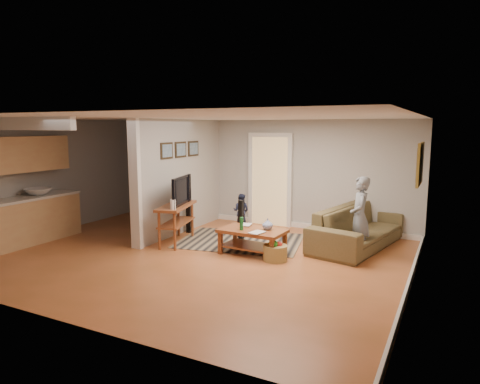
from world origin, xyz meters
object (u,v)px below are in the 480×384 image
coffee_table (254,235)px  speaker_right (189,211)px  tv_console (177,208)px  speaker_left (241,221)px  sofa (358,246)px  toddler (241,228)px  child (358,256)px  toy_basket (275,252)px

coffee_table → speaker_right: bearing=157.3°
tv_console → speaker_left: tv_console is taller
sofa → toddler: (-2.74, 0.28, 0.00)m
speaker_left → child: speaker_left is taller
child → toddler: 3.02m
speaker_right → toy_basket: speaker_right is taller
toy_basket → speaker_left: bearing=143.2°
toy_basket → coffee_table: bearing=160.1°
sofa → child: bearing=-157.4°
speaker_right → toddler: 1.33m
sofa → speaker_right: speaker_right is taller
coffee_table → speaker_right: (-1.97, 0.82, 0.13)m
sofa → tv_console: (-3.33, -1.43, 0.71)m
child → coffee_table: bearing=-83.5°
speaker_left → toy_basket: (1.08, -0.81, -0.28)m
sofa → toddler: size_ratio=3.22×
child → speaker_right: bearing=-108.0°
coffee_table → speaker_left: bearing=132.5°
tv_console → toddler: 1.94m
tv_console → child: tv_console is taller
speaker_right → toddler: bearing=34.3°
speaker_right → toy_basket: 2.70m
speaker_left → tv_console: bearing=-148.1°
toy_basket → toddler: toddler is taller
toddler → sofa: bearing=169.9°
tv_console → child: 3.62m
child → toddler: size_ratio=1.79×
speaker_left → toddler: 1.29m
tv_console → speaker_left: 1.32m
speaker_left → toddler: (-0.54, 1.09, -0.44)m
speaker_left → toddler: bearing=119.9°
speaker_left → toy_basket: 1.38m
sofa → toy_basket: (-1.12, -1.62, 0.16)m
tv_console → toddler: size_ratio=1.63×
sofa → speaker_right: bearing=111.2°
coffee_table → child: 1.95m
sofa → toy_basket: 1.97m
tv_console → toy_basket: tv_console is taller
speaker_right → toy_basket: size_ratio=2.33×
speaker_left → speaker_right: 1.42m
coffee_table → speaker_left: size_ratio=1.40×
sofa → coffee_table: bearing=142.9°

